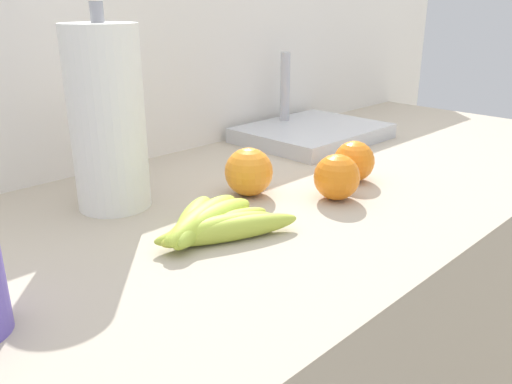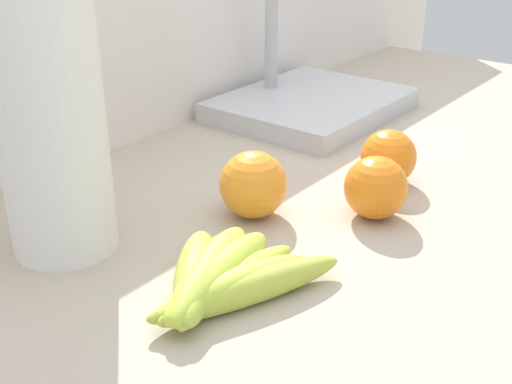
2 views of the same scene
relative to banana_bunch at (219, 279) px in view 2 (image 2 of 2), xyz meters
name	(u,v)px [view 2 (image 2 of 2)]	position (x,y,z in m)	size (l,w,h in m)	color
wall_back	(132,281)	(0.23, 0.42, -0.29)	(2.18, 0.06, 1.30)	silver
banana_bunch	(219,279)	(0.00, 0.00, 0.00)	(0.21, 0.18, 0.04)	#AEC13F
orange_back_right	(253,185)	(0.16, 0.08, 0.02)	(0.08, 0.08, 0.08)	orange
orange_right	(388,157)	(0.35, 0.00, 0.02)	(0.08, 0.08, 0.08)	orange
orange_back_left	(376,188)	(0.25, -0.04, 0.02)	(0.08, 0.08, 0.08)	orange
paper_towel_roll	(51,126)	(-0.03, 0.20, 0.13)	(0.12, 0.12, 0.32)	white
sink_basin	(310,103)	(0.54, 0.25, 0.00)	(0.33, 0.26, 0.20)	#B7BABF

